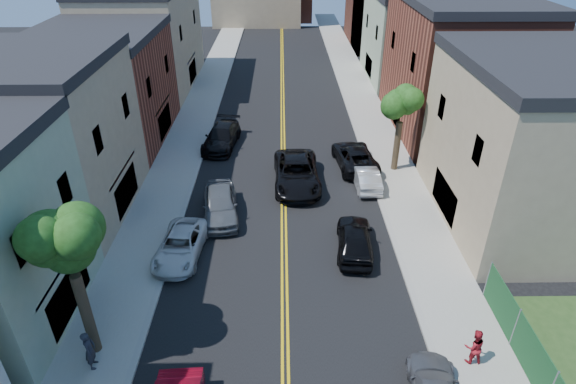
{
  "coord_description": "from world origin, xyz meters",
  "views": [
    {
      "loc": [
        -0.07,
        0.19,
        15.87
      ],
      "look_at": [
        0.25,
        23.65,
        2.0
      ],
      "focal_mm": 29.51,
      "sensor_mm": 36.0,
      "label": 1
    }
  ],
  "objects_px": {
    "pedestrian_left": "(90,350)",
    "pedestrian_right": "(474,347)",
    "black_car_right": "(355,239)",
    "dark_car_right_far": "(355,156)",
    "grey_car_left": "(220,204)",
    "black_car_left": "(222,137)",
    "black_suv_lane": "(297,173)",
    "white_pickup": "(181,246)",
    "silver_car_right": "(366,176)"
  },
  "relations": [
    {
      "from": "pedestrian_left",
      "to": "pedestrian_right",
      "type": "distance_m",
      "value": 15.23
    },
    {
      "from": "black_car_right",
      "to": "pedestrian_left",
      "type": "relative_size",
      "value": 2.58
    },
    {
      "from": "dark_car_right_far",
      "to": "black_car_right",
      "type": "bearing_deg",
      "value": 76.12
    },
    {
      "from": "grey_car_left",
      "to": "black_car_right",
      "type": "distance_m",
      "value": 8.37
    },
    {
      "from": "black_car_right",
      "to": "pedestrian_left",
      "type": "distance_m",
      "value": 13.77
    },
    {
      "from": "black_car_left",
      "to": "black_suv_lane",
      "type": "xyz_separation_m",
      "value": [
        5.69,
        -6.22,
        0.08
      ]
    },
    {
      "from": "grey_car_left",
      "to": "dark_car_right_far",
      "type": "bearing_deg",
      "value": 28.4
    },
    {
      "from": "white_pickup",
      "to": "black_car_right",
      "type": "relative_size",
      "value": 1.03
    },
    {
      "from": "black_car_right",
      "to": "pedestrian_right",
      "type": "bearing_deg",
      "value": 121.98
    },
    {
      "from": "black_suv_lane",
      "to": "silver_car_right",
      "type": "bearing_deg",
      "value": -3.83
    },
    {
      "from": "grey_car_left",
      "to": "black_car_right",
      "type": "relative_size",
      "value": 1.09
    },
    {
      "from": "black_car_left",
      "to": "silver_car_right",
      "type": "height_order",
      "value": "black_car_left"
    },
    {
      "from": "white_pickup",
      "to": "black_car_left",
      "type": "relative_size",
      "value": 0.86
    },
    {
      "from": "grey_car_left",
      "to": "black_suv_lane",
      "type": "bearing_deg",
      "value": 31.45
    },
    {
      "from": "pedestrian_left",
      "to": "black_car_left",
      "type": "bearing_deg",
      "value": -15.07
    },
    {
      "from": "dark_car_right_far",
      "to": "black_suv_lane",
      "type": "bearing_deg",
      "value": 26.16
    },
    {
      "from": "black_car_left",
      "to": "black_car_right",
      "type": "distance_m",
      "value": 16.04
    },
    {
      "from": "black_car_left",
      "to": "pedestrian_left",
      "type": "xyz_separation_m",
      "value": [
        -2.9,
        -21.11,
        0.24
      ]
    },
    {
      "from": "dark_car_right_far",
      "to": "black_suv_lane",
      "type": "height_order",
      "value": "black_suv_lane"
    },
    {
      "from": "grey_car_left",
      "to": "pedestrian_right",
      "type": "relative_size",
      "value": 3.04
    },
    {
      "from": "black_car_left",
      "to": "grey_car_left",
      "type": "bearing_deg",
      "value": -76.76
    },
    {
      "from": "black_suv_lane",
      "to": "pedestrian_right",
      "type": "bearing_deg",
      "value": -67.26
    },
    {
      "from": "pedestrian_right",
      "to": "black_suv_lane",
      "type": "bearing_deg",
      "value": -66.78
    },
    {
      "from": "black_car_left",
      "to": "silver_car_right",
      "type": "bearing_deg",
      "value": -24.41
    },
    {
      "from": "grey_car_left",
      "to": "black_suv_lane",
      "type": "distance_m",
      "value": 6.03
    },
    {
      "from": "grey_car_left",
      "to": "pedestrian_left",
      "type": "distance_m",
      "value": 11.75
    },
    {
      "from": "black_car_left",
      "to": "dark_car_right_far",
      "type": "bearing_deg",
      "value": -11.94
    },
    {
      "from": "silver_car_right",
      "to": "dark_car_right_far",
      "type": "height_order",
      "value": "dark_car_right_far"
    },
    {
      "from": "black_car_right",
      "to": "black_suv_lane",
      "type": "relative_size",
      "value": 0.73
    },
    {
      "from": "grey_car_left",
      "to": "dark_car_right_far",
      "type": "distance_m",
      "value": 11.06
    },
    {
      "from": "black_car_left",
      "to": "silver_car_right",
      "type": "distance_m",
      "value": 12.14
    },
    {
      "from": "black_car_right",
      "to": "pedestrian_right",
      "type": "height_order",
      "value": "pedestrian_right"
    },
    {
      "from": "grey_car_left",
      "to": "pedestrian_left",
      "type": "relative_size",
      "value": 2.81
    },
    {
      "from": "white_pickup",
      "to": "black_suv_lane",
      "type": "bearing_deg",
      "value": 54.89
    },
    {
      "from": "silver_car_right",
      "to": "pedestrian_left",
      "type": "relative_size",
      "value": 2.35
    },
    {
      "from": "pedestrian_left",
      "to": "pedestrian_right",
      "type": "bearing_deg",
      "value": -97.16
    },
    {
      "from": "grey_car_left",
      "to": "black_car_right",
      "type": "xyz_separation_m",
      "value": [
        7.6,
        -3.52,
        -0.07
      ]
    },
    {
      "from": "dark_car_right_far",
      "to": "pedestrian_right",
      "type": "height_order",
      "value": "pedestrian_right"
    },
    {
      "from": "black_car_left",
      "to": "black_car_right",
      "type": "xyz_separation_m",
      "value": [
        8.6,
        -13.54,
        -0.02
      ]
    },
    {
      "from": "grey_car_left",
      "to": "black_car_right",
      "type": "bearing_deg",
      "value": -32.45
    },
    {
      "from": "grey_car_left",
      "to": "white_pickup",
      "type": "bearing_deg",
      "value": -121.61
    },
    {
      "from": "white_pickup",
      "to": "pedestrian_left",
      "type": "height_order",
      "value": "pedestrian_left"
    },
    {
      "from": "pedestrian_left",
      "to": "grey_car_left",
      "type": "bearing_deg",
      "value": -26.64
    },
    {
      "from": "dark_car_right_far",
      "to": "pedestrian_left",
      "type": "bearing_deg",
      "value": 47.63
    },
    {
      "from": "silver_car_right",
      "to": "dark_car_right_far",
      "type": "xyz_separation_m",
      "value": [
        -0.35,
        2.9,
        0.08
      ]
    },
    {
      "from": "silver_car_right",
      "to": "black_suv_lane",
      "type": "xyz_separation_m",
      "value": [
        -4.62,
        0.2,
        0.19
      ]
    },
    {
      "from": "dark_car_right_far",
      "to": "pedestrian_right",
      "type": "bearing_deg",
      "value": 91.5
    },
    {
      "from": "white_pickup",
      "to": "pedestrian_left",
      "type": "bearing_deg",
      "value": -102.02
    },
    {
      "from": "grey_car_left",
      "to": "pedestrian_right",
      "type": "height_order",
      "value": "pedestrian_right"
    },
    {
      "from": "white_pickup",
      "to": "dark_car_right_far",
      "type": "bearing_deg",
      "value": 48.96
    }
  ]
}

